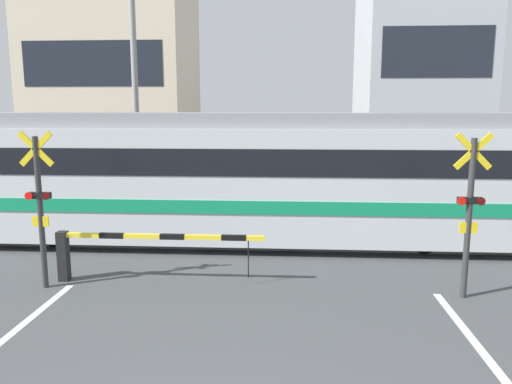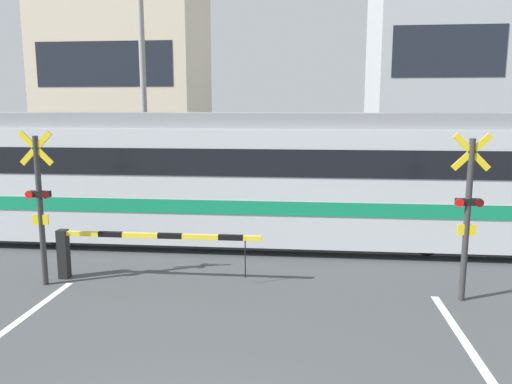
# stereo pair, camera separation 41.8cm
# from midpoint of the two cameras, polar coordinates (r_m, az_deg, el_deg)

# --- Properties ---
(rail_track_near) EXTENTS (50.00, 0.10, 0.08)m
(rail_track_near) POSITION_cam_midpoint_polar(r_m,az_deg,el_deg) (12.53, 1.31, -6.48)
(rail_track_near) COLOR gray
(rail_track_near) RESTS_ON ground_plane
(rail_track_far) EXTENTS (50.00, 0.10, 0.08)m
(rail_track_far) POSITION_cam_midpoint_polar(r_m,az_deg,el_deg) (13.91, 1.78, -4.85)
(rail_track_far) COLOR gray
(rail_track_far) RESTS_ON ground_plane
(commuter_train) EXTENTS (15.05, 2.74, 3.39)m
(commuter_train) POSITION_cam_midpoint_polar(r_m,az_deg,el_deg) (12.92, -1.02, 2.04)
(commuter_train) COLOR silver
(commuter_train) RESTS_ON ground_plane
(crossing_barrier_near) EXTENTS (4.23, 0.20, 1.03)m
(crossing_barrier_near) POSITION_cam_midpoint_polar(r_m,az_deg,el_deg) (10.57, -14.43, -5.81)
(crossing_barrier_near) COLOR black
(crossing_barrier_near) RESTS_ON ground_plane
(crossing_barrier_far) EXTENTS (4.23, 0.20, 1.03)m
(crossing_barrier_far) POSITION_cam_midpoint_polar(r_m,az_deg,el_deg) (15.77, 12.04, -0.64)
(crossing_barrier_far) COLOR black
(crossing_barrier_far) RESTS_ON ground_plane
(crossing_signal_left) EXTENTS (0.68, 0.15, 3.09)m
(crossing_signal_left) POSITION_cam_midpoint_polar(r_m,az_deg,el_deg) (10.55, -22.45, -1.02)
(crossing_signal_left) COLOR #333333
(crossing_signal_left) RESTS_ON ground_plane
(crossing_signal_right) EXTENTS (0.68, 0.15, 3.09)m
(crossing_signal_right) POSITION_cam_midpoint_polar(r_m,az_deg,el_deg) (9.80, 24.17, -1.91)
(crossing_signal_right) COLOR #333333
(crossing_signal_right) RESTS_ON ground_plane
(pedestrian) EXTENTS (0.38, 0.23, 1.76)m
(pedestrian) POSITION_cam_midpoint_polar(r_m,az_deg,el_deg) (18.25, 3.58, 1.77)
(pedestrian) COLOR brown
(pedestrian) RESTS_ON ground_plane
(building_left_of_street) EXTENTS (7.49, 5.86, 9.87)m
(building_left_of_street) POSITION_cam_midpoint_polar(r_m,az_deg,el_deg) (26.53, -14.04, 12.43)
(building_left_of_street) COLOR beige
(building_left_of_street) RESTS_ON ground_plane
(building_right_of_street) EXTENTS (5.47, 5.86, 10.58)m
(building_right_of_street) POSITION_cam_midpoint_polar(r_m,az_deg,el_deg) (25.73, 19.82, 13.05)
(building_right_of_street) COLOR #B2B7BC
(building_right_of_street) RESTS_ON ground_plane
(utility_pole_streetside) EXTENTS (0.22, 0.22, 8.13)m
(utility_pole_streetside) POSITION_cam_midpoint_polar(r_m,az_deg,el_deg) (18.84, -12.10, 11.10)
(utility_pole_streetside) COLOR gray
(utility_pole_streetside) RESTS_ON ground_plane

